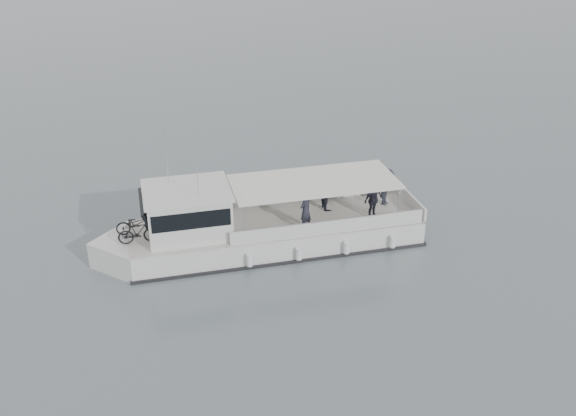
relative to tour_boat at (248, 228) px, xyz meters
name	(u,v)px	position (x,y,z in m)	size (l,w,h in m)	color
ground	(168,284)	(-3.59, -1.52, -0.91)	(1400.00, 1400.00, 0.00)	slate
tour_boat	(248,228)	(0.00, 0.00, 0.00)	(13.39, 4.46, 5.57)	silver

